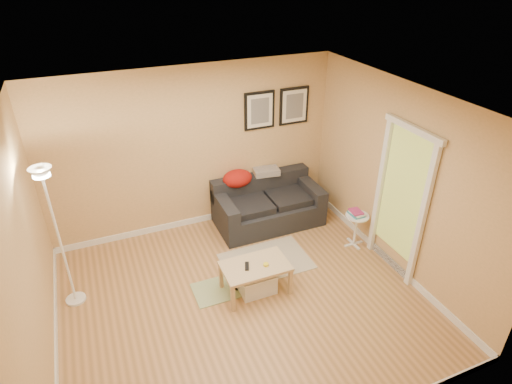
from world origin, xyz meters
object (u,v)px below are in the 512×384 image
side_table (355,230)px  floor_lamp (60,243)px  coffee_table (255,278)px  storage_bin (257,282)px  sofa (268,203)px  book_stack (356,213)px

side_table → floor_lamp: size_ratio=0.28×
coffee_table → side_table: 1.83m
storage_bin → sofa: bearing=60.5°
coffee_table → side_table: (1.80, 0.36, 0.05)m
sofa → storage_bin: size_ratio=3.54×
storage_bin → floor_lamp: 2.48m
floor_lamp → side_table: bearing=-5.4°
floor_lamp → storage_bin: bearing=-18.4°
sofa → book_stack: 1.44m
coffee_table → book_stack: book_stack is taller
sofa → floor_lamp: size_ratio=0.88×
storage_bin → side_table: size_ratio=0.90×
book_stack → floor_lamp: (-4.01, 0.36, 0.34)m
coffee_table → side_table: side_table is taller
side_table → coffee_table: bearing=-168.7°
sofa → storage_bin: sofa is taller
sofa → book_stack: (0.96, -1.06, 0.20)m
storage_bin → coffee_table: bearing=152.6°
sofa → storage_bin: bearing=-119.5°
storage_bin → floor_lamp: bearing=161.6°
sofa → book_stack: sofa is taller
storage_bin → floor_lamp: size_ratio=0.25×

